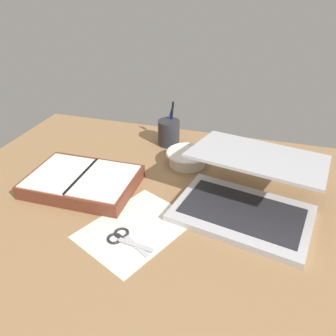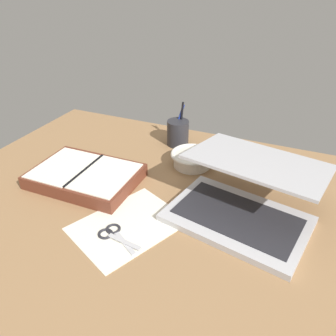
% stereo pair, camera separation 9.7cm
% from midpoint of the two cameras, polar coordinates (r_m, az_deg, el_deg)
% --- Properties ---
extents(desk_top, '(1.40, 1.00, 0.02)m').
position_cam_midpoint_polar(desk_top, '(0.96, -2.92, -6.61)').
color(desk_top, '#936D47').
rests_on(desk_top, ground).
extents(laptop, '(0.42, 0.41, 0.15)m').
position_cam_midpoint_polar(laptop, '(0.91, 10.74, -4.46)').
color(laptop, '#B7B7BC').
rests_on(laptop, desk_top).
extents(bowl, '(0.15, 0.15, 0.05)m').
position_cam_midpoint_polar(bowl, '(1.12, 0.71, 1.86)').
color(bowl, silver).
rests_on(bowl, desk_top).
extents(pen_cup, '(0.08, 0.08, 0.16)m').
position_cam_midpoint_polar(pen_cup, '(1.24, -2.12, 6.18)').
color(pen_cup, '#28282D').
rests_on(pen_cup, desk_top).
extents(planner, '(0.33, 0.23, 0.05)m').
position_cam_midpoint_polar(planner, '(1.04, -17.35, -2.42)').
color(planner, brown).
rests_on(planner, desk_top).
extents(scissors, '(0.13, 0.08, 0.01)m').
position_cam_midpoint_polar(scissors, '(0.85, -11.31, -12.00)').
color(scissors, '#B7B7BC').
rests_on(scissors, desk_top).
extents(paper_sheet_front, '(0.30, 0.33, 0.00)m').
position_cam_midpoint_polar(paper_sheet_front, '(0.87, -8.87, -10.37)').
color(paper_sheet_front, silver).
rests_on(paper_sheet_front, desk_top).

